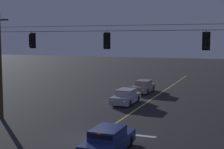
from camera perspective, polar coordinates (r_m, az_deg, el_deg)
name	(u,v)px	position (r m, az deg, el deg)	size (l,w,h in m)	color
ground_plane	(91,140)	(21.06, -3.53, -11.02)	(180.00, 180.00, 0.00)	black
lane_centre_stripe	(133,112)	(28.79, 3.60, -6.33)	(0.14, 60.00, 0.01)	#D1C64C
stop_bar_paint	(130,134)	(22.14, 3.15, -10.16)	(3.40, 0.36, 0.01)	silver
signal_span_assembly	(107,68)	(22.55, -0.91, 1.06)	(19.55, 0.32, 8.12)	#423021
traffic_light_leftmost	(32,41)	(25.26, -13.53, 5.63)	(0.48, 0.41, 1.22)	black
traffic_light_left_inner	(106,41)	(22.46, -1.01, 5.76)	(0.48, 0.41, 1.22)	black
traffic_light_centre	(206,41)	(20.91, 15.70, 5.51)	(0.48, 0.41, 1.22)	black
car_waiting_near_lane	(108,141)	(18.66, -0.64, -11.20)	(1.80, 4.33, 1.39)	navy
car_oncoming_lead	(126,97)	(32.22, 2.37, -3.82)	(1.80, 4.42, 1.39)	#A5A5AD
car_oncoming_trailing	(144,87)	(39.16, 5.39, -2.07)	(1.80, 4.42, 1.39)	gray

